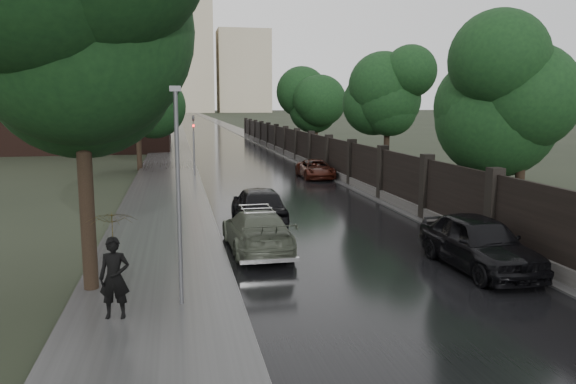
{
  "coord_description": "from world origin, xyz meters",
  "views": [
    {
      "loc": [
        -5.42,
        -11.18,
        4.72
      ],
      "look_at": [
        -1.41,
        8.87,
        1.5
      ],
      "focal_mm": 35.0,
      "sensor_mm": 36.0,
      "label": 1
    }
  ],
  "objects_px": {
    "tree_left_near": "(77,30)",
    "lamp_post": "(178,196)",
    "volga_sedan": "(257,230)",
    "car_right_near": "(479,243)",
    "traffic_light": "(194,141)",
    "pedestrian_umbrella": "(112,234)",
    "tree_right_a": "(525,98)",
    "hatchback_left": "(259,205)",
    "tree_left_far": "(137,96)",
    "tree_right_b": "(388,100)",
    "tree_right_c": "(316,101)",
    "car_right_far": "(316,169)"
  },
  "relations": [
    {
      "from": "tree_left_near",
      "to": "lamp_post",
      "type": "distance_m",
      "value": 4.6
    },
    {
      "from": "volga_sedan",
      "to": "car_right_near",
      "type": "xyz_separation_m",
      "value": [
        5.93,
        -3.37,
        0.12
      ]
    },
    {
      "from": "traffic_light",
      "to": "volga_sedan",
      "type": "relative_size",
      "value": 0.87
    },
    {
      "from": "volga_sedan",
      "to": "pedestrian_umbrella",
      "type": "relative_size",
      "value": 1.66
    },
    {
      "from": "tree_right_a",
      "to": "hatchback_left",
      "type": "relative_size",
      "value": 1.51
    },
    {
      "from": "tree_left_far",
      "to": "hatchback_left",
      "type": "height_order",
      "value": "tree_left_far"
    },
    {
      "from": "car_right_near",
      "to": "pedestrian_umbrella",
      "type": "height_order",
      "value": "pedestrian_umbrella"
    },
    {
      "from": "tree_left_near",
      "to": "tree_right_b",
      "type": "xyz_separation_m",
      "value": [
        15.1,
        19.0,
        -1.47
      ]
    },
    {
      "from": "tree_left_far",
      "to": "tree_right_b",
      "type": "bearing_deg",
      "value": -27.3
    },
    {
      "from": "tree_left_near",
      "to": "traffic_light",
      "type": "xyz_separation_m",
      "value": [
        3.3,
        21.99,
        -4.02
      ]
    },
    {
      "from": "pedestrian_umbrella",
      "to": "hatchback_left",
      "type": "bearing_deg",
      "value": 71.93
    },
    {
      "from": "tree_right_b",
      "to": "hatchback_left",
      "type": "height_order",
      "value": "tree_right_b"
    },
    {
      "from": "tree_right_c",
      "to": "traffic_light",
      "type": "distance_m",
      "value": 19.26
    },
    {
      "from": "hatchback_left",
      "to": "car_right_far",
      "type": "xyz_separation_m",
      "value": [
        5.62,
        13.19,
        -0.21
      ]
    },
    {
      "from": "hatchback_left",
      "to": "car_right_near",
      "type": "distance_m",
      "value": 8.95
    },
    {
      "from": "pedestrian_umbrella",
      "to": "tree_right_a",
      "type": "bearing_deg",
      "value": 33.99
    },
    {
      "from": "hatchback_left",
      "to": "car_right_near",
      "type": "relative_size",
      "value": 1.0
    },
    {
      "from": "pedestrian_umbrella",
      "to": "tree_left_near",
      "type": "bearing_deg",
      "value": 118.2
    },
    {
      "from": "traffic_light",
      "to": "tree_right_c",
      "type": "bearing_deg",
      "value": 51.82
    },
    {
      "from": "volga_sedan",
      "to": "car_right_near",
      "type": "height_order",
      "value": "car_right_near"
    },
    {
      "from": "car_right_far",
      "to": "pedestrian_umbrella",
      "type": "relative_size",
      "value": 1.52
    },
    {
      "from": "tree_right_a",
      "to": "pedestrian_umbrella",
      "type": "xyz_separation_m",
      "value": [
        -14.3,
        -7.13,
        -2.94
      ]
    },
    {
      "from": "tree_right_a",
      "to": "pedestrian_umbrella",
      "type": "distance_m",
      "value": 16.24
    },
    {
      "from": "tree_left_far",
      "to": "pedestrian_umbrella",
      "type": "height_order",
      "value": "tree_left_far"
    },
    {
      "from": "tree_left_far",
      "to": "car_right_near",
      "type": "xyz_separation_m",
      "value": [
        11.01,
        -26.94,
        -4.45
      ]
    },
    {
      "from": "tree_right_b",
      "to": "car_right_near",
      "type": "distance_m",
      "value": 19.9
    },
    {
      "from": "car_right_far",
      "to": "pedestrian_umbrella",
      "type": "distance_m",
      "value": 24.78
    },
    {
      "from": "tree_right_a",
      "to": "volga_sedan",
      "type": "bearing_deg",
      "value": -171.44
    },
    {
      "from": "tree_left_near",
      "to": "tree_right_a",
      "type": "distance_m",
      "value": 15.97
    },
    {
      "from": "tree_left_far",
      "to": "tree_left_near",
      "type": "bearing_deg",
      "value": -89.15
    },
    {
      "from": "tree_right_a",
      "to": "tree_right_b",
      "type": "xyz_separation_m",
      "value": [
        0.0,
        14.0,
        0.0
      ]
    },
    {
      "from": "traffic_light",
      "to": "car_right_far",
      "type": "xyz_separation_m",
      "value": [
        7.62,
        -1.55,
        -1.81
      ]
    },
    {
      "from": "tree_right_a",
      "to": "tree_right_c",
      "type": "xyz_separation_m",
      "value": [
        0.0,
        32.0,
        0.0
      ]
    },
    {
      "from": "traffic_light",
      "to": "hatchback_left",
      "type": "distance_m",
      "value": 14.96
    },
    {
      "from": "tree_left_far",
      "to": "car_right_near",
      "type": "bearing_deg",
      "value": -67.77
    },
    {
      "from": "tree_left_far",
      "to": "traffic_light",
      "type": "xyz_separation_m",
      "value": [
        3.7,
        -5.01,
        -2.84
      ]
    },
    {
      "from": "tree_right_b",
      "to": "car_right_near",
      "type": "xyz_separation_m",
      "value": [
        -4.49,
        -18.94,
        -4.16
      ]
    },
    {
      "from": "lamp_post",
      "to": "hatchback_left",
      "type": "xyz_separation_m",
      "value": [
        3.09,
        8.76,
        -1.88
      ]
    },
    {
      "from": "tree_right_a",
      "to": "car_right_near",
      "type": "bearing_deg",
      "value": -132.3
    },
    {
      "from": "tree_right_a",
      "to": "hatchback_left",
      "type": "height_order",
      "value": "tree_right_a"
    },
    {
      "from": "lamp_post",
      "to": "volga_sedan",
      "type": "bearing_deg",
      "value": 63.37
    },
    {
      "from": "tree_right_c",
      "to": "volga_sedan",
      "type": "relative_size",
      "value": 1.52
    },
    {
      "from": "tree_right_a",
      "to": "car_right_far",
      "type": "distance_m",
      "value": 16.59
    },
    {
      "from": "tree_right_c",
      "to": "volga_sedan",
      "type": "bearing_deg",
      "value": -107.26
    },
    {
      "from": "volga_sedan",
      "to": "car_right_near",
      "type": "relative_size",
      "value": 0.99
    },
    {
      "from": "tree_right_a",
      "to": "volga_sedan",
      "type": "distance_m",
      "value": 11.38
    },
    {
      "from": "tree_right_c",
      "to": "car_right_near",
      "type": "relative_size",
      "value": 1.51
    },
    {
      "from": "tree_left_far",
      "to": "tree_right_b",
      "type": "xyz_separation_m",
      "value": [
        15.5,
        -8.0,
        -0.29
      ]
    },
    {
      "from": "tree_left_near",
      "to": "hatchback_left",
      "type": "distance_m",
      "value": 10.6
    },
    {
      "from": "tree_left_far",
      "to": "pedestrian_umbrella",
      "type": "relative_size",
      "value": 2.66
    }
  ]
}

